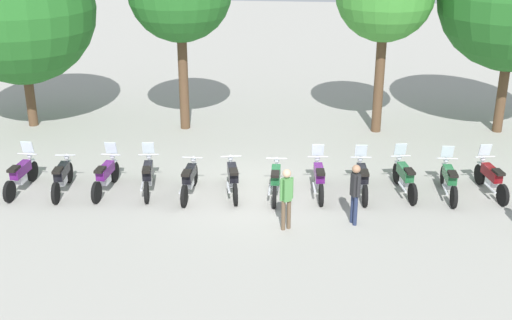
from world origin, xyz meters
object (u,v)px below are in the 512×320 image
at_px(motorcycle_0, 21,175).
at_px(motorcycle_6, 276,180).
at_px(motorcycle_3, 148,175).
at_px(motorcycle_8, 362,178).
at_px(motorcycle_5, 233,178).
at_px(motorcycle_2, 106,175).
at_px(person_1, 355,190).
at_px(person_2, 286,194).
at_px(motorcycle_9, 405,177).
at_px(motorcycle_10, 449,180).
at_px(motorcycle_4, 189,179).
at_px(tree_0, 19,8).
at_px(motorcycle_7, 319,178).
at_px(motorcycle_1, 62,177).
at_px(motorcycle_11, 491,178).

distance_m(motorcycle_0, motorcycle_6, 7.66).
distance_m(motorcycle_3, motorcycle_8, 6.40).
relative_size(motorcycle_5, motorcycle_6, 0.99).
distance_m(motorcycle_3, motorcycle_6, 3.84).
bearing_deg(motorcycle_2, person_1, -98.80).
xyz_separation_m(motorcycle_0, person_2, (8.09, -1.75, 0.50)).
bearing_deg(motorcycle_5, motorcycle_9, -96.42).
height_order(motorcycle_10, person_2, person_2).
distance_m(motorcycle_0, motorcycle_8, 10.23).
relative_size(motorcycle_0, motorcycle_6, 1.00).
height_order(motorcycle_4, tree_0, tree_0).
bearing_deg(motorcycle_7, person_2, 154.95).
xyz_separation_m(motorcycle_4, motorcycle_9, (6.37, 0.77, 0.01)).
relative_size(motorcycle_10, person_2, 1.27).
bearing_deg(motorcycle_4, motorcycle_8, -83.94).
distance_m(motorcycle_1, person_1, 8.73).
bearing_deg(motorcycle_7, person_1, -158.52).
xyz_separation_m(motorcycle_10, motorcycle_11, (1.27, 0.26, 0.00)).
bearing_deg(motorcycle_6, motorcycle_8, -83.83).
height_order(motorcycle_3, motorcycle_5, motorcycle_3).
distance_m(motorcycle_5, person_2, 2.80).
relative_size(motorcycle_0, tree_0, 0.30).
bearing_deg(motorcycle_4, tree_0, 51.44).
height_order(motorcycle_4, motorcycle_5, same).
distance_m(motorcycle_6, motorcycle_8, 2.58).
distance_m(motorcycle_7, person_2, 2.58).
distance_m(motorcycle_6, motorcycle_9, 3.87).
height_order(motorcycle_7, motorcycle_8, same).
height_order(motorcycle_1, motorcycle_10, motorcycle_10).
bearing_deg(person_2, motorcycle_4, -155.78).
xyz_separation_m(motorcycle_7, person_2, (-0.84, -2.38, 0.50)).
distance_m(motorcycle_6, motorcycle_7, 1.30).
xyz_separation_m(motorcycle_10, person_1, (-2.87, -2.13, 0.50)).
bearing_deg(motorcycle_3, motorcycle_9, -95.44).
bearing_deg(motorcycle_4, person_2, -122.79).
height_order(motorcycle_0, motorcycle_3, same).
relative_size(motorcycle_0, motorcycle_7, 1.00).
bearing_deg(motorcycle_1, motorcycle_5, -92.04).
relative_size(motorcycle_2, person_1, 1.27).
height_order(motorcycle_8, person_2, person_2).
bearing_deg(motorcycle_2, motorcycle_7, -83.66).
xyz_separation_m(motorcycle_6, motorcycle_11, (6.37, 0.77, 0.01)).
bearing_deg(motorcycle_9, motorcycle_1, 84.47).
bearing_deg(motorcycle_1, person_2, -110.97).
bearing_deg(motorcycle_7, motorcycle_1, 89.12).
relative_size(motorcycle_6, motorcycle_8, 1.00).
relative_size(motorcycle_8, motorcycle_11, 1.01).
xyz_separation_m(motorcycle_7, tree_0, (-11.14, 5.40, 3.98)).
distance_m(motorcycle_4, motorcycle_7, 3.85).
relative_size(motorcycle_7, motorcycle_8, 1.00).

